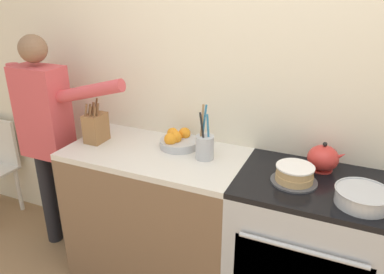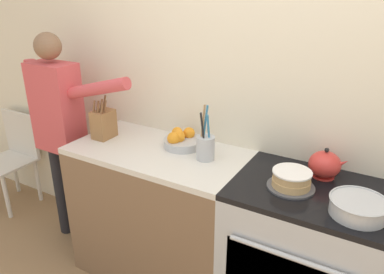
# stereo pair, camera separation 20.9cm
# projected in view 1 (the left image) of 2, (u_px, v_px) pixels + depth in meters

# --- Properties ---
(wall_back) EXTENTS (8.00, 0.04, 2.60)m
(wall_back) POSITION_uv_depth(u_px,v_px,m) (281.00, 92.00, 2.14)
(wall_back) COLOR silver
(wall_back) RESTS_ON ground_plane
(counter_cabinet) EXTENTS (1.09, 0.58, 0.93)m
(counter_cabinet) POSITION_uv_depth(u_px,v_px,m) (157.00, 216.00, 2.45)
(counter_cabinet) COLOR brown
(counter_cabinet) RESTS_ON ground_plane
(stove_range) EXTENTS (0.79, 0.62, 0.93)m
(stove_range) POSITION_uv_depth(u_px,v_px,m) (304.00, 255.00, 2.10)
(stove_range) COLOR #B7BABF
(stove_range) RESTS_ON ground_plane
(layer_cake) EXTENTS (0.24, 0.24, 0.09)m
(layer_cake) POSITION_uv_depth(u_px,v_px,m) (294.00, 175.00, 1.91)
(layer_cake) COLOR #4C4C51
(layer_cake) RESTS_ON stove_range
(tea_kettle) EXTENTS (0.20, 0.17, 0.17)m
(tea_kettle) POSITION_uv_depth(u_px,v_px,m) (323.00, 158.00, 2.02)
(tea_kettle) COLOR red
(tea_kettle) RESTS_ON stove_range
(mixing_bowl) EXTENTS (0.25, 0.25, 0.08)m
(mixing_bowl) POSITION_uv_depth(u_px,v_px,m) (363.00, 197.00, 1.71)
(mixing_bowl) COLOR #B7BABF
(mixing_bowl) RESTS_ON stove_range
(knife_block) EXTENTS (0.11, 0.15, 0.28)m
(knife_block) POSITION_uv_depth(u_px,v_px,m) (96.00, 127.00, 2.38)
(knife_block) COLOR olive
(knife_block) RESTS_ON counter_cabinet
(utensil_crock) EXTENTS (0.11, 0.11, 0.32)m
(utensil_crock) POSITION_uv_depth(u_px,v_px,m) (205.00, 146.00, 2.15)
(utensil_crock) COLOR #B7BABF
(utensil_crock) RESTS_ON counter_cabinet
(fruit_bowl) EXTENTS (0.24, 0.24, 0.11)m
(fruit_bowl) POSITION_uv_depth(u_px,v_px,m) (178.00, 140.00, 2.32)
(fruit_bowl) COLOR #B7BABF
(fruit_bowl) RESTS_ON counter_cabinet
(person_baker) EXTENTS (0.91, 0.20, 1.58)m
(person_baker) POSITION_uv_depth(u_px,v_px,m) (47.00, 130.00, 2.57)
(person_baker) COLOR black
(person_baker) RESTS_ON ground_plane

